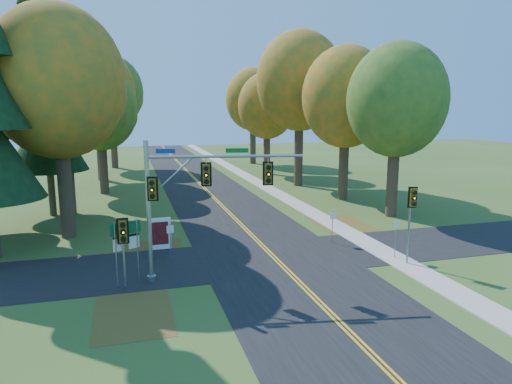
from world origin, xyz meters
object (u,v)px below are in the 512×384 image
object	(u,v)px
info_kiosk	(159,234)
east_signal_pole	(412,206)
traffic_mast	(188,192)
route_sign_cluster	(126,240)

from	to	relation	value
info_kiosk	east_signal_pole	bearing A→B (deg)	-28.96
traffic_mast	info_kiosk	xyz separation A→B (m)	(-1.02, 5.34, -3.34)
traffic_mast	route_sign_cluster	world-z (taller)	traffic_mast
traffic_mast	route_sign_cluster	xyz separation A→B (m)	(-2.81, 0.14, -2.08)
traffic_mast	route_sign_cluster	bearing A→B (deg)	-172.35
route_sign_cluster	east_signal_pole	bearing A→B (deg)	-27.65
traffic_mast	east_signal_pole	world-z (taller)	traffic_mast
route_sign_cluster	info_kiosk	distance (m)	5.64
east_signal_pole	route_sign_cluster	bearing A→B (deg)	-172.15
east_signal_pole	route_sign_cluster	xyz separation A→B (m)	(-13.97, 1.09, -0.96)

